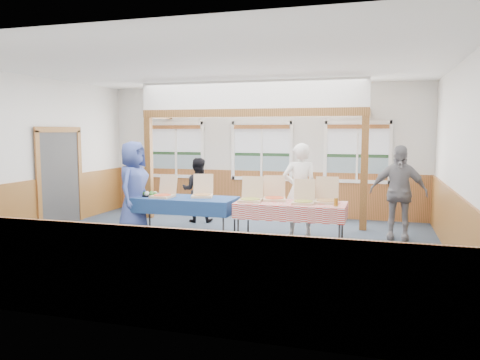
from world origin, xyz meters
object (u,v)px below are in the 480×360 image
table_left (184,200)px  man_blue (133,188)px  person_grey (398,192)px  woman_black (197,190)px  woman_white (300,190)px  table_right (291,205)px

table_left → man_blue: man_blue is taller
person_grey → woman_black: bearing=177.0°
woman_white → table_right: bearing=64.6°
table_left → table_right: 2.20m
table_left → man_blue: (-1.01, -0.22, 0.24)m
table_right → woman_white: (0.07, 0.58, 0.22)m
woman_white → man_blue: 3.36m
man_blue → woman_white: bearing=-80.3°
person_grey → woman_white: bearing=-168.0°
woman_white → person_grey: bearing=169.5°
table_left → table_right: (2.20, -0.06, -0.00)m
table_left → woman_white: size_ratio=1.22×
table_left → woman_white: 2.34m
table_left → woman_black: 1.33m
table_left → person_grey: (4.13, 0.79, 0.20)m
woman_black → man_blue: (-0.79, -1.53, 0.20)m
table_left → table_right: same height
man_blue → table_left: bearing=-80.9°
table_right → woman_black: woman_black is taller
woman_black → man_blue: size_ratio=0.78×
woman_black → table_right: bearing=137.7°
table_left → woman_black: (-0.22, 1.31, 0.03)m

